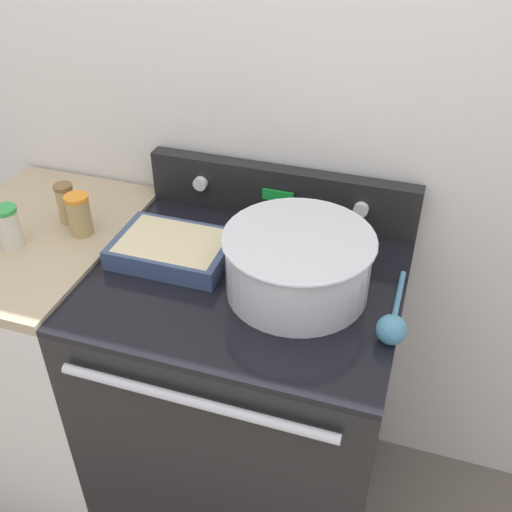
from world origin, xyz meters
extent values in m
cube|color=silver|center=(0.00, 0.70, 1.25)|extent=(8.00, 0.05, 2.50)
cube|color=black|center=(0.00, 0.33, 0.45)|extent=(0.78, 0.67, 0.90)
cube|color=black|center=(0.00, 0.33, 0.91)|extent=(0.78, 0.67, 0.02)
cylinder|color=silver|center=(0.00, -0.02, 0.84)|extent=(0.64, 0.02, 0.02)
cube|color=black|center=(0.00, 0.64, 1.00)|extent=(0.78, 0.05, 0.15)
cylinder|color=white|center=(-0.23, 0.61, 1.00)|extent=(0.04, 0.02, 0.04)
cylinder|color=white|center=(0.23, 0.61, 1.00)|extent=(0.04, 0.02, 0.04)
cube|color=green|center=(0.00, 0.61, 1.00)|extent=(0.09, 0.01, 0.03)
cube|color=silver|center=(-0.63, 0.33, 0.45)|extent=(0.49, 0.67, 0.90)
cube|color=tan|center=(-0.63, 0.33, 0.92)|extent=(0.49, 0.67, 0.03)
cylinder|color=silver|center=(0.13, 0.32, 1.00)|extent=(0.34, 0.34, 0.16)
torus|color=silver|center=(0.13, 0.32, 1.07)|extent=(0.36, 0.36, 0.01)
cylinder|color=beige|center=(0.13, 0.32, 1.06)|extent=(0.32, 0.32, 0.02)
cube|color=#38476B|center=(-0.21, 0.36, 0.95)|extent=(0.30, 0.21, 0.05)
cube|color=beige|center=(-0.21, 0.36, 0.96)|extent=(0.26, 0.19, 0.03)
cylinder|color=teal|center=(0.38, 0.34, 0.93)|extent=(0.01, 0.25, 0.01)
sphere|color=teal|center=(0.38, 0.21, 0.95)|extent=(0.07, 0.07, 0.07)
cylinder|color=tan|center=(-0.49, 0.37, 0.98)|extent=(0.06, 0.06, 0.11)
cylinder|color=orange|center=(-0.49, 0.37, 1.04)|extent=(0.07, 0.07, 0.01)
cylinder|color=tan|center=(-0.56, 0.41, 0.98)|extent=(0.05, 0.05, 0.11)
cylinder|color=brown|center=(-0.56, 0.41, 1.04)|extent=(0.05, 0.05, 0.01)
cylinder|color=beige|center=(-0.64, 0.26, 0.98)|extent=(0.06, 0.06, 0.10)
cylinder|color=green|center=(-0.64, 0.26, 1.04)|extent=(0.06, 0.06, 0.01)
camera|label=1|loc=(0.39, -0.79, 1.84)|focal=42.00mm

